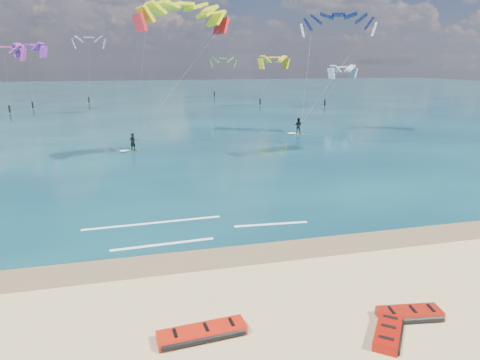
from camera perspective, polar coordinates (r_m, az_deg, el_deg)
name	(u,v)px	position (r m, az deg, el deg)	size (l,w,h in m)	color
ground	(145,134)	(55.77, -12.50, 6.01)	(320.00, 320.00, 0.00)	tan
wet_sand_strip	(174,262)	(20.15, -8.79, -10.72)	(320.00, 2.40, 0.01)	brown
sea	(137,96)	(119.38, -13.59, 10.84)	(320.00, 200.00, 0.04)	#0A2639
packed_kite_left	(202,337)	(15.20, -5.08, -20.15)	(3.16, 1.10, 0.40)	red
packed_kite_mid	(409,318)	(17.16, 21.60, -16.73)	(2.45, 1.10, 0.40)	#9F180B
packed_kite_right	(387,337)	(15.91, 19.06, -19.23)	(2.13, 1.13, 0.41)	#A91107
kitesurfer_main	(156,76)	(40.83, -11.20, 13.43)	(11.51, 9.63, 14.90)	yellow
kitesurfer_far	(320,64)	(53.86, 10.66, 14.98)	(10.76, 6.32, 15.77)	gold
shoreline_foam	(186,229)	(23.60, -7.25, -6.52)	(12.38, 3.62, 0.01)	white
distant_kites	(112,77)	(91.87, -16.70, 12.98)	(83.26, 32.12, 14.77)	silver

